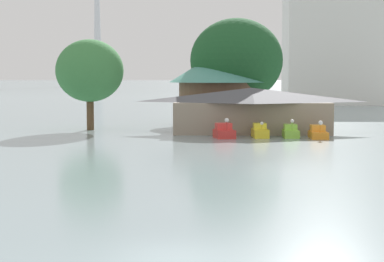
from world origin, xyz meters
name	(u,v)px	position (x,y,z in m)	size (l,w,h in m)	color
ground_plane	(175,260)	(0.00, 0.00, 0.00)	(2000.00, 2000.00, 0.00)	gray
pedal_boat_red	(224,132)	(2.10, 38.93, 0.56)	(2.13, 2.65, 1.89)	red
pedal_boat_yellow	(260,132)	(5.42, 39.66, 0.53)	(1.53, 2.78, 1.53)	yellow
pedal_boat_lime	(291,132)	(8.24, 39.64, 0.50)	(1.38, 2.53, 1.76)	#8CCC3F
pedal_boat_orange	(318,133)	(10.64, 38.98, 0.48)	(1.49, 2.99, 1.69)	orange
boathouse	(251,109)	(4.87, 44.75, 2.35)	(16.45, 7.93, 4.48)	gray
green_roof_pavilion	(218,84)	(1.59, 55.09, 4.68)	(11.36, 11.36, 9.10)	brown
shoreline_tree_tall_left	(90,71)	(-11.85, 47.38, 6.19)	(7.08, 7.08, 9.48)	brown
shoreline_tree_mid	(236,60)	(3.78, 56.37, 7.51)	(10.88, 10.88, 12.43)	brown
background_building_block	(337,38)	(25.81, 110.84, 13.36)	(21.15, 13.16, 26.69)	silver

